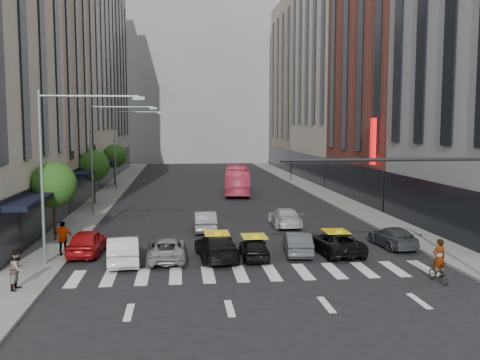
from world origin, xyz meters
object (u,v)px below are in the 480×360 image
object	(u,v)px
streetlamp_near	(60,154)
pedestrian_near	(18,269)
pedestrian_far	(63,238)
motorcycle	(438,274)
streetlamp_far	(124,139)
taxi_center	(254,248)
streetlamp_mid	(103,144)
car_white_front	(123,250)
bus	(237,180)
taxi_left	(217,246)
car_red	(88,242)

from	to	relation	value
streetlamp_near	pedestrian_near	world-z (taller)	streetlamp_near
pedestrian_far	motorcycle	bearing A→B (deg)	159.99
streetlamp_far	taxi_center	size ratio (longest dim) A/B	2.46
streetlamp_mid	car_white_front	world-z (taller)	streetlamp_mid
streetlamp_far	taxi_center	world-z (taller)	streetlamp_far
streetlamp_near	bus	world-z (taller)	streetlamp_near
streetlamp_near	taxi_center	distance (m)	11.44
streetlamp_near	taxi_left	size ratio (longest dim) A/B	1.82
streetlamp_near	motorcycle	bearing A→B (deg)	-15.39
car_red	taxi_center	world-z (taller)	car_red
streetlamp_mid	car_red	distance (m)	14.59
car_red	pedestrian_far	bearing A→B (deg)	30.72
streetlamp_mid	pedestrian_near	bearing A→B (deg)	-92.89
taxi_left	streetlamp_near	bearing A→B (deg)	-1.49
streetlamp_near	streetlamp_mid	xyz separation A→B (m)	(0.00, 16.00, 0.00)
car_white_front	streetlamp_near	bearing A→B (deg)	-3.71
streetlamp_mid	streetlamp_far	size ratio (longest dim) A/B	1.00
taxi_left	streetlamp_far	bearing A→B (deg)	-81.02
streetlamp_mid	motorcycle	xyz separation A→B (m)	(18.15, -21.00, -5.50)
streetlamp_mid	car_white_front	xyz separation A→B (m)	(3.04, -15.87, -5.15)
streetlamp_far	car_red	distance (m)	30.08
streetlamp_far	taxi_left	world-z (taller)	streetlamp_far
streetlamp_far	bus	distance (m)	13.43
car_red	bus	bearing A→B (deg)	-110.05
car_red	pedestrian_near	xyz separation A→B (m)	(-1.87, -6.76, 0.31)
bus	pedestrian_far	size ratio (longest dim) A/B	5.55
bus	pedestrian_near	xyz separation A→B (m)	(-13.32, -33.24, -0.44)
car_white_front	taxi_left	xyz separation A→B (m)	(5.04, 0.42, -0.03)
pedestrian_near	pedestrian_far	distance (m)	6.17
taxi_center	motorcycle	distance (m)	9.65
streetlamp_mid	pedestrian_near	distance (m)	20.98
pedestrian_near	streetlamp_far	bearing A→B (deg)	6.13
streetlamp_mid	bus	size ratio (longest dim) A/B	0.84
car_red	streetlamp_mid	bearing A→B (deg)	-83.13
streetlamp_mid	bus	xyz separation A→B (m)	(12.29, 12.86, -4.42)
car_white_front	streetlamp_far	bearing A→B (deg)	-90.76
streetlamp_mid	pedestrian_near	world-z (taller)	streetlamp_mid
streetlamp_mid	car_red	world-z (taller)	streetlamp_mid
streetlamp_far	pedestrian_far	distance (m)	30.63
taxi_center	pedestrian_far	size ratio (longest dim) A/B	1.91
bus	taxi_center	bearing A→B (deg)	91.33
streetlamp_mid	streetlamp_far	distance (m)	16.00
streetlamp_far	pedestrian_near	size ratio (longest dim) A/B	5.01
taxi_center	pedestrian_far	world-z (taller)	pedestrian_far
streetlamp_mid	taxi_center	world-z (taller)	streetlamp_mid
car_red	motorcycle	size ratio (longest dim) A/B	2.84
car_white_front	pedestrian_near	bearing A→B (deg)	41.75
streetlamp_near	streetlamp_far	xyz separation A→B (m)	(0.00, 32.00, 0.00)
motorcycle	streetlamp_far	bearing A→B (deg)	-71.58
streetlamp_mid	taxi_left	world-z (taller)	streetlamp_mid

